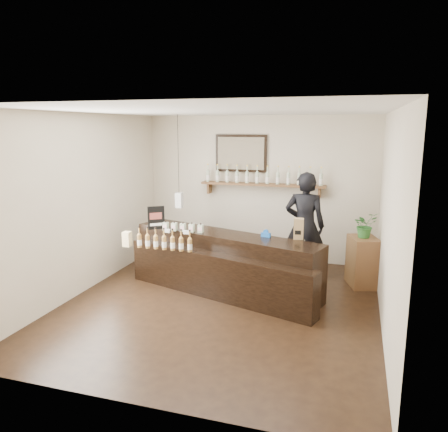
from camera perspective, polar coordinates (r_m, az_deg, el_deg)
ground at (r=6.60m, az=-0.49°, el=-11.50°), size 5.00×5.00×0.00m
room_shell at (r=6.13m, az=-0.52°, el=3.30°), size 5.00×5.00×5.00m
back_wall_decor at (r=8.44m, az=3.38°, el=5.92°), size 2.66×0.96×1.69m
counter at (r=7.01m, az=-0.25°, el=-6.34°), size 3.28×1.83×1.07m
promo_sign at (r=7.31m, az=-8.85°, el=-0.24°), size 0.24×0.17×0.39m
paper_bag at (r=6.69m, az=9.71°, el=-1.66°), size 0.16×0.13×0.32m
tape_dispenser at (r=6.78m, az=5.50°, el=-2.36°), size 0.15×0.08×0.12m
side_cabinet at (r=7.57m, az=17.65°, el=-5.69°), size 0.56×0.66×0.82m
potted_plant at (r=7.42m, az=17.94°, el=-1.12°), size 0.49×0.48×0.42m
shopkeeper at (r=7.54m, az=10.52°, el=-0.38°), size 0.77×0.51×2.10m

